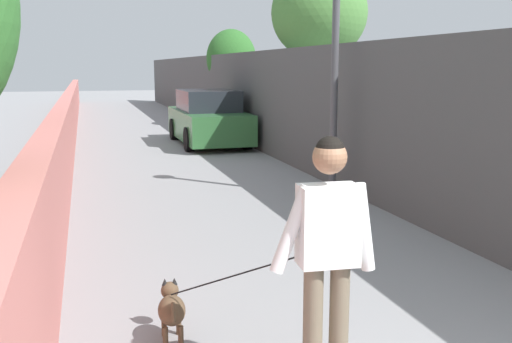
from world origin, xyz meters
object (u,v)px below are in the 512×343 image
lamp_post (336,27)px  person_skateboarder (328,244)px  tree_right_distant (319,14)px  dog (172,308)px  tree_right_mid (231,59)px  car_near (208,119)px

lamp_post → person_skateboarder: (-5.56, 2.52, -1.75)m
lamp_post → person_skateboarder: 6.35m
tree_right_distant → dog: (-10.25, 5.50, -3.30)m
tree_right_mid → person_skateboarder: (-17.37, 3.74, -1.39)m
tree_right_mid → tree_right_distant: size_ratio=0.73×
dog → tree_right_distant: bearing=-28.2°
tree_right_distant → dog: bearing=151.8°
tree_right_mid → lamp_post: bearing=174.1°
tree_right_distant → person_skateboarder: size_ratio=2.87×
person_skateboarder → dog: 1.62m
person_skateboarder → dog: person_skateboarder is taller
tree_right_distant → lamp_post: (-5.81, 2.12, -0.76)m
lamp_post → person_skateboarder: lamp_post is taller
tree_right_mid → lamp_post: lamp_post is taller
tree_right_distant → person_skateboarder: bearing=157.8°
tree_right_mid → car_near: size_ratio=0.84×
tree_right_distant → lamp_post: tree_right_distant is taller
person_skateboarder → car_near: 13.04m
lamp_post → dog: bearing=142.7°
tree_right_distant → lamp_post: 6.23m
person_skateboarder → dog: bearing=37.4°
tree_right_mid → person_skateboarder: tree_right_mid is taller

